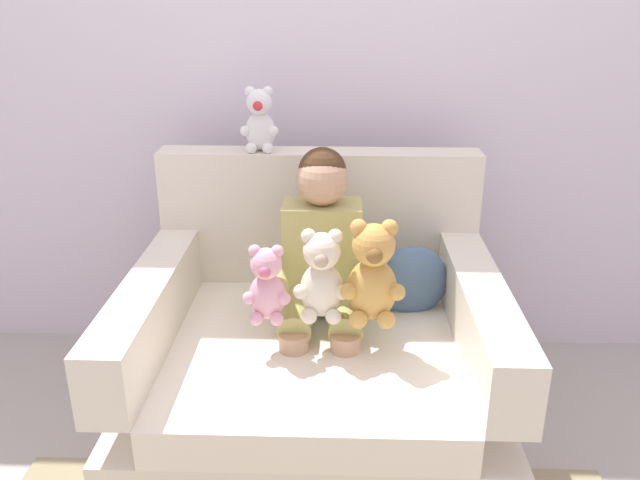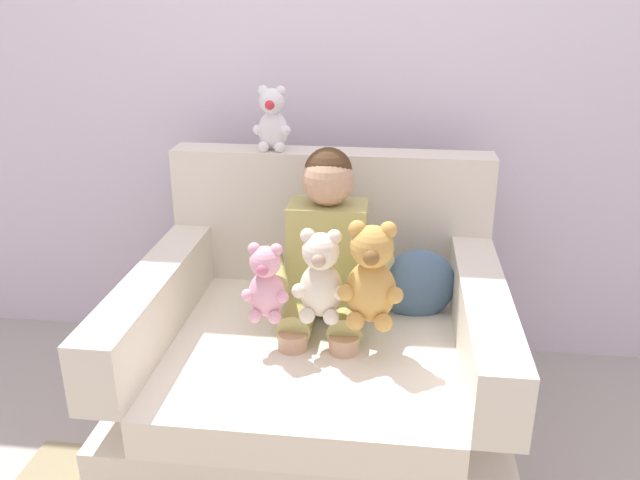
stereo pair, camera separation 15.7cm
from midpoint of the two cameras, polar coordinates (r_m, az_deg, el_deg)
ground_plane at (r=2.36m, az=-2.44°, el=-17.02°), size 8.00×8.00×0.00m
back_wall at (r=2.58m, az=-1.66°, el=17.73°), size 6.00×0.10×2.60m
armchair at (r=2.23m, az=-2.47°, el=-10.55°), size 1.18×1.04×0.91m
seated_child at (r=2.12m, az=-1.99°, el=-2.08°), size 0.45×0.39×0.82m
plush_pink at (r=1.95m, az=-7.01°, el=-4.06°), size 0.15×0.12×0.24m
plush_cream at (r=1.94m, az=-2.16°, el=-3.35°), size 0.17×0.14×0.29m
plush_honey at (r=1.92m, az=2.34°, el=-3.14°), size 0.19×0.16×0.33m
plush_white_on_backrest at (r=2.35m, az=-7.28°, el=10.33°), size 0.14×0.11×0.23m
throw_pillow at (r=2.26m, az=6.08°, el=-3.72°), size 0.27×0.16×0.26m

